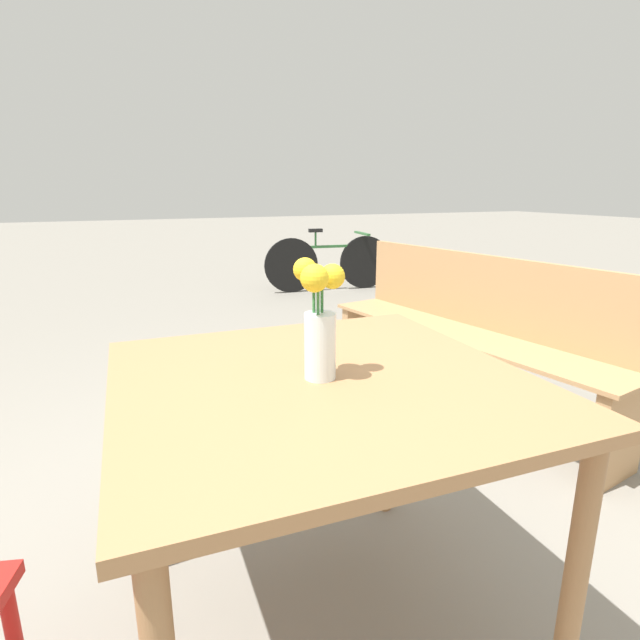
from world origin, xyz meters
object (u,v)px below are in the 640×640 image
bench_near (472,326)px  bicycle (329,262)px  flower_vase (319,326)px  table_front (322,411)px

bench_near → bicycle: 3.41m
bench_near → flower_vase: bearing=-142.3°
flower_vase → bench_near: (1.34, 1.04, -0.41)m
bicycle → bench_near: bearing=-101.0°
table_front → bicycle: table_front is taller
flower_vase → bicycle: flower_vase is taller
table_front → bicycle: size_ratio=0.64×
flower_vase → bench_near: 1.75m
bench_near → bicycle: size_ratio=1.18×
flower_vase → bicycle: (1.99, 4.38, -0.55)m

